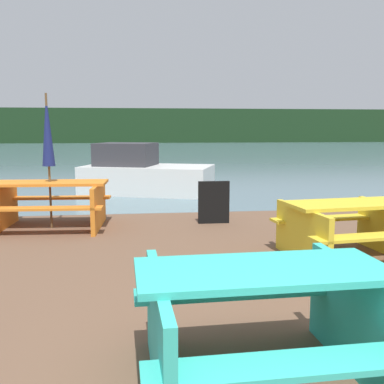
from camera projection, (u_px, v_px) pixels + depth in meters
water at (147, 151)px, 33.52m from camera, size 60.00×50.00×0.00m
far_treeline at (143, 126)px, 52.90m from camera, size 80.00×1.60×4.00m
picnic_table_teal at (262, 316)px, 2.90m from camera, size 1.67×1.44×0.79m
picnic_table_yellow at (348, 225)px, 5.76m from camera, size 1.71×1.55×0.73m
picnic_table_orange at (51, 200)px, 7.52m from camera, size 1.93×1.47×0.79m
umbrella_navy at (47, 132)px, 7.36m from camera, size 0.21×0.21×2.24m
boat at (144, 174)px, 11.71m from camera, size 3.63×2.67×1.29m
signboard at (214, 202)px, 7.93m from camera, size 0.55×0.08×0.75m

